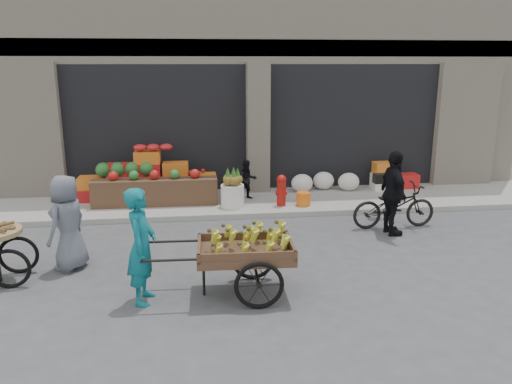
{
  "coord_description": "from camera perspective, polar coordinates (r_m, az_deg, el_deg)",
  "views": [
    {
      "loc": [
        -1.55,
        -7.16,
        3.27
      ],
      "look_at": [
        -0.53,
        1.09,
        1.1
      ],
      "focal_mm": 35.0,
      "sensor_mm": 36.0,
      "label": 1
    }
  ],
  "objects": [
    {
      "name": "ground",
      "position": [
        8.02,
        4.78,
        -9.48
      ],
      "size": [
        80.0,
        80.0,
        0.0
      ],
      "primitive_type": "plane",
      "color": "#424244",
      "rests_on": "ground"
    },
    {
      "name": "sidewalk",
      "position": [
        11.81,
        0.76,
        -1.14
      ],
      "size": [
        18.0,
        2.2,
        0.12
      ],
      "primitive_type": "cube",
      "color": "gray",
      "rests_on": "ground"
    },
    {
      "name": "building",
      "position": [
        15.27,
        -1.27,
        15.01
      ],
      "size": [
        14.0,
        6.45,
        7.0
      ],
      "color": "beige",
      "rests_on": "ground"
    },
    {
      "name": "fruit_display",
      "position": [
        11.86,
        -11.39,
        1.69
      ],
      "size": [
        3.1,
        1.12,
        1.24
      ],
      "color": "red",
      "rests_on": "sidewalk"
    },
    {
      "name": "pineapple_bin",
      "position": [
        11.17,
        -2.7,
        -0.43
      ],
      "size": [
        0.52,
        0.52,
        0.5
      ],
      "primitive_type": "cylinder",
      "color": "silver",
      "rests_on": "sidewalk"
    },
    {
      "name": "fire_hydrant",
      "position": [
        11.22,
        2.92,
        0.34
      ],
      "size": [
        0.22,
        0.22,
        0.71
      ],
      "color": "#A5140F",
      "rests_on": "sidewalk"
    },
    {
      "name": "orange_bucket",
      "position": [
        11.33,
        5.44,
        -0.79
      ],
      "size": [
        0.32,
        0.32,
        0.3
      ],
      "primitive_type": "cylinder",
      "color": "orange",
      "rests_on": "sidewalk"
    },
    {
      "name": "right_bay_goods",
      "position": [
        12.89,
        11.99,
        1.48
      ],
      "size": [
        3.35,
        0.6,
        0.7
      ],
      "color": "silver",
      "rests_on": "sidewalk"
    },
    {
      "name": "seated_person",
      "position": [
        11.73,
        -0.99,
        1.4
      ],
      "size": [
        0.51,
        0.43,
        0.93
      ],
      "primitive_type": "imported",
      "rotation": [
        0.0,
        0.0,
        0.17
      ],
      "color": "black",
      "rests_on": "sidewalk"
    },
    {
      "name": "banana_cart",
      "position": [
        7.14,
        -1.64,
        -6.43
      ],
      "size": [
        2.35,
        1.05,
        0.97
      ],
      "rotation": [
        0.0,
        0.0,
        -0.03
      ],
      "color": "brown",
      "rests_on": "ground"
    },
    {
      "name": "vendor_woman",
      "position": [
        7.06,
        -12.96,
        -6.03
      ],
      "size": [
        0.47,
        0.65,
        1.65
      ],
      "primitive_type": "imported",
      "rotation": [
        0.0,
        0.0,
        1.44
      ],
      "color": "#0F6773",
      "rests_on": "ground"
    },
    {
      "name": "vendor_grey",
      "position": [
        8.53,
        -20.74,
        -3.31
      ],
      "size": [
        0.78,
        0.9,
        1.56
      ],
      "primitive_type": "imported",
      "rotation": [
        0.0,
        0.0,
        -2.03
      ],
      "color": "slate",
      "rests_on": "ground"
    },
    {
      "name": "bicycle",
      "position": [
        10.45,
        15.48,
        -1.56
      ],
      "size": [
        1.74,
        0.66,
        0.9
      ],
      "primitive_type": "imported",
      "rotation": [
        0.0,
        0.0,
        1.61
      ],
      "color": "black",
      "rests_on": "ground"
    },
    {
      "name": "cyclist",
      "position": [
        9.93,
        15.43,
        -0.16
      ],
      "size": [
        0.44,
        0.98,
        1.65
      ],
      "primitive_type": "imported",
      "rotation": [
        0.0,
        0.0,
        1.61
      ],
      "color": "black",
      "rests_on": "ground"
    }
  ]
}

